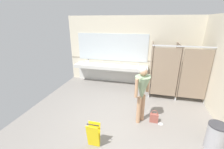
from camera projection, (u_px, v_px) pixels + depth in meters
The scene contains 13 objects.
ground_plane at pixel (118, 128), 4.12m from camera, with size 5.91×6.98×0.10m, color gray.
wall_back at pixel (133, 51), 6.58m from camera, with size 5.91×0.12×2.92m, color beige.
wall_back_tile_band at pixel (133, 60), 6.66m from camera, with size 5.91×0.01×0.06m, color #9E937F.
vanity_counter at pixel (111, 69), 6.81m from camera, with size 3.27×0.59×0.96m.
mirror_panel at pixel (112, 47), 6.68m from camera, with size 3.17×0.02×1.19m, color silver.
bathroom_stalls at pixel (177, 70), 5.48m from camera, with size 1.95×1.34×1.96m.
trash_bin at pixel (216, 137), 3.30m from camera, with size 0.39×0.39×0.63m.
person_standing at pixel (142, 88), 3.98m from camera, with size 0.56×0.56×1.62m.
handbag at pixel (154, 118), 4.23m from camera, with size 0.23×0.10×0.39m.
soap_dispenser at pixel (88, 61), 7.04m from camera, with size 0.07×0.07×0.18m.
paper_cup at pixel (87, 63), 6.82m from camera, with size 0.07×0.07×0.09m, color white.
wet_floor_sign at pixel (94, 135), 3.36m from camera, with size 0.28×0.19×0.59m.
floor_drain_cover at pixel (160, 124), 4.19m from camera, with size 0.14×0.14×0.01m, color #B7BABF.
Camera 1 is at (0.65, -3.33, 2.72)m, focal length 24.12 mm.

